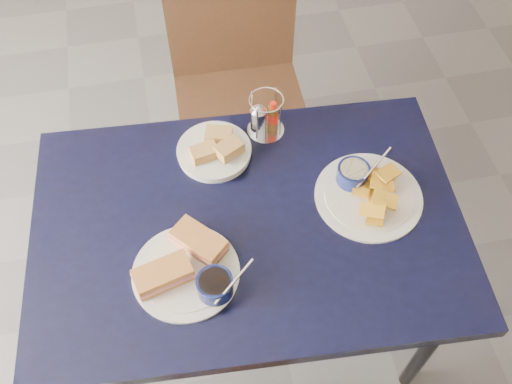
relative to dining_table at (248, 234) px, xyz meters
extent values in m
plane|color=#535458|center=(0.11, -0.16, -0.68)|extent=(6.00, 6.00, 0.00)
cube|color=black|center=(0.00, 0.00, 0.05)|extent=(1.21, 0.85, 0.04)
cylinder|color=black|center=(0.50, -0.31, -0.32)|extent=(0.04, 0.04, 0.71)
cylinder|color=black|center=(-0.50, 0.31, -0.32)|extent=(0.04, 0.04, 0.71)
cylinder|color=black|center=(0.50, 0.31, -0.32)|extent=(0.04, 0.04, 0.71)
cube|color=#311C10|center=(0.10, 0.66, -0.20)|extent=(0.48, 0.46, 0.04)
cylinder|color=#311C10|center=(-0.09, 0.49, -0.45)|extent=(0.04, 0.04, 0.45)
cylinder|color=#311C10|center=(0.29, 0.49, -0.45)|extent=(0.04, 0.04, 0.45)
cylinder|color=#311C10|center=(-0.09, 0.84, -0.45)|extent=(0.04, 0.04, 0.45)
cylinder|color=#311C10|center=(0.29, 0.84, -0.45)|extent=(0.04, 0.04, 0.45)
cube|color=#311C10|center=(0.10, 0.86, 0.06)|extent=(0.47, 0.06, 0.49)
cylinder|color=white|center=(-0.18, -0.12, 0.07)|extent=(0.27, 0.27, 0.01)
cylinder|color=white|center=(-0.18, -0.12, 0.08)|extent=(0.22, 0.22, 0.00)
cube|color=#C58447|center=(-0.24, -0.13, 0.10)|extent=(0.15, 0.10, 0.04)
cube|color=#CE7E80|center=(-0.24, -0.13, 0.10)|extent=(0.16, 0.11, 0.01)
cube|color=#C58447|center=(-0.14, -0.06, 0.10)|extent=(0.15, 0.15, 0.04)
cube|color=#CE7E80|center=(-0.14, -0.06, 0.10)|extent=(0.15, 0.16, 0.01)
cylinder|color=#090F36|center=(-0.12, -0.19, 0.11)|extent=(0.09, 0.09, 0.05)
cylinder|color=black|center=(-0.12, -0.19, 0.12)|extent=(0.08, 0.08, 0.01)
cylinder|color=silver|center=(-0.07, -0.21, 0.15)|extent=(0.11, 0.07, 0.08)
cylinder|color=white|center=(0.34, 0.01, 0.07)|extent=(0.30, 0.30, 0.01)
cylinder|color=white|center=(0.34, 0.01, 0.08)|extent=(0.24, 0.24, 0.00)
cube|color=gold|center=(0.33, -0.07, 0.08)|extent=(0.07, 0.08, 0.03)
cube|color=gold|center=(0.35, -0.01, 0.09)|extent=(0.05, 0.07, 0.01)
cube|color=gold|center=(0.39, 0.03, 0.09)|extent=(0.05, 0.07, 0.01)
cube|color=gold|center=(0.32, 0.03, 0.10)|extent=(0.07, 0.08, 0.01)
cube|color=gold|center=(0.37, 0.05, 0.10)|extent=(0.07, 0.06, 0.02)
cube|color=gold|center=(0.37, 0.02, 0.11)|extent=(0.08, 0.07, 0.03)
cube|color=gold|center=(0.32, -0.06, 0.11)|extent=(0.08, 0.07, 0.02)
cube|color=gold|center=(0.36, -0.04, 0.12)|extent=(0.08, 0.07, 0.02)
cube|color=gold|center=(0.40, 0.04, 0.12)|extent=(0.08, 0.07, 0.02)
cylinder|color=#090F36|center=(0.31, 0.07, 0.11)|extent=(0.09, 0.09, 0.05)
cylinder|color=#C1B892|center=(0.31, 0.07, 0.12)|extent=(0.08, 0.08, 0.01)
cylinder|color=silver|center=(0.35, 0.05, 0.15)|extent=(0.11, 0.07, 0.08)
cylinder|color=white|center=(-0.05, 0.24, 0.08)|extent=(0.21, 0.21, 0.02)
cylinder|color=white|center=(-0.05, 0.24, 0.09)|extent=(0.17, 0.17, 0.00)
cube|color=tan|center=(-0.08, 0.22, 0.11)|extent=(0.08, 0.06, 0.03)
cube|color=tan|center=(-0.03, 0.27, 0.11)|extent=(0.09, 0.07, 0.03)
cube|color=tan|center=(-0.01, 0.21, 0.12)|extent=(0.09, 0.08, 0.03)
cylinder|color=silver|center=(0.11, 0.30, 0.07)|extent=(0.11, 0.11, 0.01)
cylinder|color=silver|center=(0.15, 0.33, 0.14)|extent=(0.01, 0.01, 0.13)
cylinder|color=silver|center=(0.08, 0.33, 0.14)|extent=(0.00, 0.01, 0.13)
cylinder|color=silver|center=(0.08, 0.27, 0.14)|extent=(0.00, 0.01, 0.13)
cylinder|color=silver|center=(0.15, 0.27, 0.14)|extent=(0.01, 0.01, 0.13)
torus|color=silver|center=(0.11, 0.30, 0.20)|extent=(0.10, 0.10, 0.00)
cylinder|color=silver|center=(0.09, 0.30, 0.12)|extent=(0.05, 0.05, 0.08)
cone|color=silver|center=(0.09, 0.30, 0.17)|extent=(0.04, 0.04, 0.02)
cylinder|color=brown|center=(0.14, 0.31, 0.12)|extent=(0.03, 0.03, 0.08)
cylinder|color=red|center=(0.14, 0.31, 0.12)|extent=(0.03, 0.03, 0.03)
cylinder|color=red|center=(0.14, 0.31, 0.17)|extent=(0.02, 0.02, 0.02)
camera|label=1|loc=(-0.14, -0.79, 1.37)|focal=40.00mm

